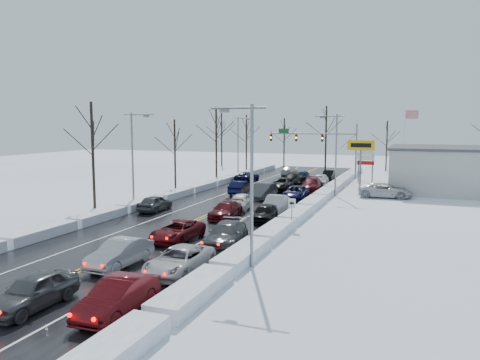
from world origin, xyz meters
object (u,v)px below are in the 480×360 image
at_px(traffic_signal_mast, 322,141).
at_px(flagpole, 405,138).
at_px(tires_plus_sign, 361,149).
at_px(oncoming_car_0, 240,194).
at_px(queued_car_0, 33,308).

bearing_deg(traffic_signal_mast, flagpole, 9.73).
bearing_deg(tires_plus_sign, oncoming_car_0, -145.56).
distance_m(tires_plus_sign, oncoming_car_0, 15.80).
xyz_separation_m(traffic_signal_mast, flagpole, (11.72, 2.01, 0.45)).
relative_size(flagpole, oncoming_car_0, 2.20).
bearing_deg(traffic_signal_mast, tires_plus_sign, -59.54).
bearing_deg(oncoming_car_0, flagpole, -130.81).
bearing_deg(traffic_signal_mast, queued_car_0, -91.91).
height_order(traffic_signal_mast, flagpole, flagpole).
xyz_separation_m(queued_car_0, oncoming_car_0, (-3.48, 34.45, 0.00)).
xyz_separation_m(flagpole, queued_car_0, (-13.55, -56.93, -5.93)).
distance_m(traffic_signal_mast, flagpole, 11.90).
distance_m(queued_car_0, oncoming_car_0, 34.62).
xyz_separation_m(traffic_signal_mast, oncoming_car_0, (-5.31, -20.47, -5.48)).
relative_size(tires_plus_sign, oncoming_car_0, 1.32).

